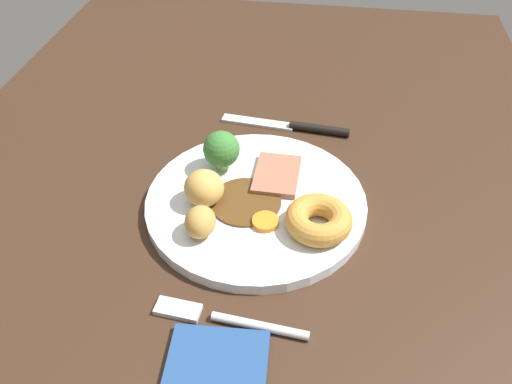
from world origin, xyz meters
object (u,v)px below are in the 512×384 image
Objects in this scene: broccoli_floret at (221,150)px; dinner_plate at (256,203)px; yorkshire_pudding at (319,220)px; roast_potato_left at (200,222)px; carrot_coin_front at (265,222)px; meat_slice_main at (277,175)px; roast_potato_right at (204,188)px; knife at (296,126)px; folded_napkin at (214,384)px; fork at (226,319)px.

dinner_plate is at bearing -134.88° from broccoli_floret.
roast_potato_left reaches higher than yorkshire_pudding.
dinner_plate is 7.97cm from broccoli_floret.
dinner_plate is 6.50× the size of roast_potato_left.
carrot_coin_front is 11.57cm from broccoli_floret.
yorkshire_pudding is 1.86× the size of roast_potato_left.
meat_slice_main reaches higher than dinner_plate.
knife is (18.36, -9.01, -3.04)cm from roast_potato_right.
knife is 1.69× the size of folded_napkin.
folded_napkin is (-21.67, -5.63, -3.09)cm from roast_potato_right.
broccoli_floret reaches higher than roast_potato_left.
roast_potato_right is 22.60cm from folded_napkin.
yorkshire_pudding is 15.45cm from broccoli_floret.
broccoli_floret reaches higher than knife.
broccoli_floret is (8.85, 12.57, 1.54)cm from yorkshire_pudding.
meat_slice_main is at bearing -54.17° from roast_potato_right.
broccoli_floret is at bearing 36.64° from carrot_coin_front.
carrot_coin_front is at bearing -109.21° from roast_potato_right.
fork is at bearing 173.35° from meat_slice_main.
meat_slice_main is 0.41× the size of knife.
meat_slice_main is 20.76cm from fork.
roast_potato_right is at bearing 69.27° from knife.
roast_potato_left is at bearing 75.92° from knife.
roast_potato_left is 25.00cm from knife.
folded_napkin is (-16.59, -4.92, -2.68)cm from roast_potato_left.
roast_potato_left reaches higher than dinner_plate.
roast_potato_right is 6.53cm from broccoli_floret.
dinner_plate is at bearing 84.72° from knife.
folded_napkin is at bearing 158.26° from yorkshire_pudding.
knife is (12.77, -1.26, -1.35)cm from meat_slice_main.
broccoli_floret is (11.52, -0.03, 1.15)cm from roast_potato_left.
meat_slice_main is at bearing -91.45° from fork.
broccoli_floret reaches higher than fork.
broccoli_floret reaches higher than carrot_coin_front.
carrot_coin_front reaches higher than knife.
roast_potato_right is at bearing 173.39° from broccoli_floret.
roast_potato_right reaches higher than roast_potato_left.
fork is (-14.98, -5.35, -3.10)cm from roast_potato_right.
roast_potato_right is 0.25× the size of knife.
broccoli_floret is at bearing 45.12° from dinner_plate.
dinner_plate is 1.41× the size of knife.
dinner_plate is 4.75cm from meat_slice_main.
yorkshire_pudding is at bearing -125.17° from broccoli_floret.
carrot_coin_front is at bearing 91.99° from yorkshire_pudding.
roast_potato_left is 17.51cm from folded_napkin.
carrot_coin_front is 12.62cm from fork.
roast_potato_right is (5.07, 0.71, 0.41)cm from roast_potato_left.
folded_napkin is at bearing 97.60° from fork.
broccoli_floret is at bearing 9.86° from folded_napkin.
dinner_plate is at bearing -0.44° from folded_napkin.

